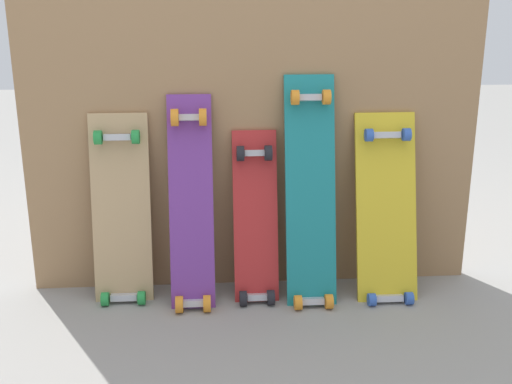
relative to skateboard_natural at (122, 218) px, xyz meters
name	(u,v)px	position (x,y,z in m)	size (l,w,h in m)	color
ground_plane	(255,287)	(0.52, 0.03, -0.33)	(12.00, 12.00, 0.00)	gray
plywood_wall_panel	(253,88)	(0.52, 0.10, 0.48)	(1.79, 0.04, 1.62)	#99724C
skateboard_natural	(122,218)	(0.00, 0.00, 0.00)	(0.23, 0.20, 0.80)	tan
skateboard_purple	(191,211)	(0.27, -0.05, 0.04)	(0.17, 0.28, 0.86)	#6B338C
skateboard_red	(255,225)	(0.52, -0.03, -0.04)	(0.17, 0.24, 0.72)	#B22626
skateboard_teal	(311,200)	(0.73, -0.05, 0.07)	(0.19, 0.29, 0.94)	#197A7F
skateboard_yellow	(386,217)	(1.03, -0.04, -0.01)	(0.24, 0.27, 0.79)	gold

